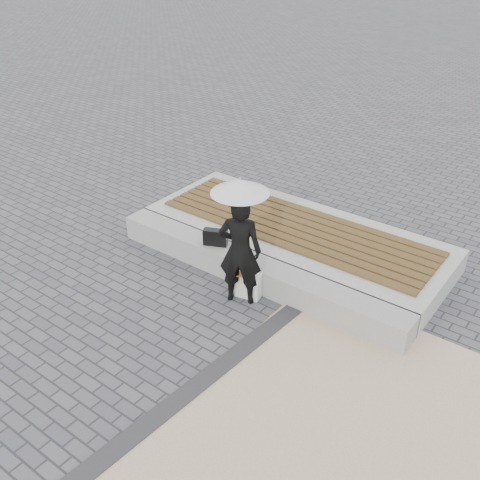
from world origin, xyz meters
name	(u,v)px	position (x,y,z in m)	size (l,w,h in m)	color
ground	(183,337)	(0.00, 0.00, 0.00)	(80.00, 80.00, 0.00)	#4B4B50
edging_band	(201,382)	(0.75, -0.50, 0.02)	(0.25, 5.20, 0.04)	#2B2B2D
seating_ledge	(253,270)	(0.00, 1.60, 0.20)	(5.00, 0.45, 0.40)	gray
timber_platform	(295,238)	(0.00, 2.80, 0.20)	(5.00, 2.00, 0.40)	#AEAEA8
timber_decking	(296,227)	(0.00, 2.80, 0.42)	(4.60, 1.40, 0.04)	brown
woman	(240,251)	(0.11, 1.12, 0.83)	(0.60, 0.40, 1.65)	black
parasol	(240,186)	(0.11, 1.12, 1.81)	(0.78, 0.78, 1.00)	#B8B8BD
handbag	(215,237)	(-0.72, 1.59, 0.53)	(0.37, 0.13, 0.26)	black
canvas_tote	(247,285)	(0.16, 1.25, 0.20)	(0.39, 0.16, 0.41)	silver
magazine	(245,274)	(0.16, 1.20, 0.41)	(0.26, 0.19, 0.01)	#DB3D50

